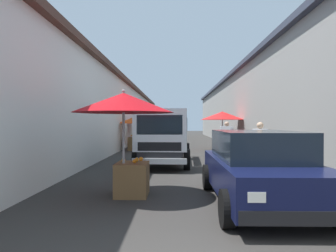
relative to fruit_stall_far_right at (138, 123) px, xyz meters
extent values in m
plane|color=#33302D|center=(-2.06, -2.58, -1.60)|extent=(90.00, 90.00, 0.00)
cube|color=silver|center=(0.19, 4.48, 0.48)|extent=(49.50, 7.00, 4.16)
cube|color=#4C3328|center=(0.19, 4.48, 2.68)|extent=(49.80, 7.50, 0.24)
cube|color=gray|center=(0.19, -9.65, 0.84)|extent=(49.50, 7.00, 4.87)
cube|color=#383D4C|center=(0.19, -9.65, 3.39)|extent=(49.80, 7.50, 0.24)
cylinder|color=#9E9EA3|center=(-0.01, -0.03, -0.56)|extent=(0.06, 0.06, 2.08)
cone|color=#D84C14|center=(-0.01, -0.03, 0.23)|extent=(2.46, 2.46, 0.49)
sphere|color=#9E9EA3|center=(-0.01, -0.03, 0.52)|extent=(0.07, 0.07, 0.07)
cube|color=brown|center=(0.04, 0.16, -1.22)|extent=(0.92, 0.80, 0.77)
sphere|color=orange|center=(-0.16, 0.04, -0.79)|extent=(0.09, 0.09, 0.09)
sphere|color=orange|center=(0.12, -0.08, -0.79)|extent=(0.09, 0.09, 0.09)
sphere|color=orange|center=(-0.12, 0.38, -0.73)|extent=(0.09, 0.09, 0.09)
cylinder|color=#9E9EA3|center=(-10.95, -1.05, -0.46)|extent=(0.06, 0.06, 2.28)
cone|color=red|center=(-10.95, -1.05, 0.46)|extent=(2.22, 2.22, 0.44)
sphere|color=#9E9EA3|center=(-10.95, -1.05, 0.71)|extent=(0.07, 0.07, 0.07)
cube|color=brown|center=(-10.87, -1.23, -1.24)|extent=(0.81, 0.70, 0.73)
sphere|color=orange|center=(-10.93, -1.29, -0.83)|extent=(0.09, 0.09, 0.09)
sphere|color=orange|center=(-10.73, -1.01, -0.83)|extent=(0.09, 0.09, 0.09)
sphere|color=orange|center=(-10.67, -1.31, -0.83)|extent=(0.09, 0.09, 0.09)
sphere|color=orange|center=(-10.62, -1.30, -0.83)|extent=(0.09, 0.09, 0.09)
sphere|color=orange|center=(-10.98, -1.44, -0.77)|extent=(0.09, 0.09, 0.09)
cylinder|color=#9E9EA3|center=(3.04, -0.03, -0.60)|extent=(0.06, 0.06, 2.00)
cone|color=red|center=(3.04, -0.03, 0.19)|extent=(2.84, 2.84, 0.43)
sphere|color=#9E9EA3|center=(3.04, -0.03, 0.44)|extent=(0.07, 0.07, 0.07)
cube|color=olive|center=(3.19, -0.27, -1.22)|extent=(0.82, 0.62, 0.76)
sphere|color=orange|center=(2.95, -0.42, -0.80)|extent=(0.09, 0.09, 0.09)
sphere|color=orange|center=(3.14, -0.09, -0.80)|extent=(0.09, 0.09, 0.09)
sphere|color=orange|center=(3.36, -0.19, -0.80)|extent=(0.09, 0.09, 0.09)
cylinder|color=#9E9EA3|center=(0.50, -5.04, -0.45)|extent=(0.06, 0.06, 2.30)
cone|color=red|center=(0.50, -5.04, 0.46)|extent=(2.62, 2.62, 0.49)
sphere|color=#9E9EA3|center=(0.50, -5.04, 0.74)|extent=(0.07, 0.07, 0.07)
cube|color=olive|center=(0.62, -5.12, -1.23)|extent=(0.74, 0.59, 0.74)
sphere|color=orange|center=(0.84, -4.95, -0.81)|extent=(0.09, 0.09, 0.09)
sphere|color=orange|center=(0.57, -5.30, -0.81)|extent=(0.09, 0.09, 0.09)
sphere|color=orange|center=(0.72, -5.03, -0.81)|extent=(0.09, 0.09, 0.09)
sphere|color=orange|center=(0.69, -5.11, -0.81)|extent=(0.09, 0.09, 0.09)
sphere|color=orange|center=(0.85, -5.32, -0.76)|extent=(0.09, 0.09, 0.09)
cube|color=#0F1438|center=(-11.54, -3.84, -1.03)|extent=(3.91, 1.73, 0.64)
cube|color=#19232D|center=(-11.39, -3.84, -0.43)|extent=(2.35, 1.52, 0.56)
cube|color=black|center=(-13.45, -3.85, -1.25)|extent=(0.11, 1.65, 0.20)
cube|color=silver|center=(-13.47, -3.26, -0.97)|extent=(0.06, 0.24, 0.14)
cylinder|color=black|center=(-12.87, -2.98, -1.30)|extent=(0.60, 0.20, 0.60)
cylinder|color=black|center=(-10.21, -4.69, -1.30)|extent=(0.60, 0.20, 0.60)
cylinder|color=black|center=(-10.21, -2.97, -1.30)|extent=(0.60, 0.20, 0.60)
cube|color=black|center=(-5.61, -1.78, -1.10)|extent=(4.85, 1.66, 0.36)
cube|color=silver|center=(-7.24, -1.72, -0.22)|extent=(1.60, 1.81, 1.40)
cube|color=#19232D|center=(-7.98, -1.69, -0.05)|extent=(0.12, 1.47, 0.63)
cube|color=#19232D|center=(-7.24, -1.72, -0.05)|extent=(1.11, 1.81, 0.45)
cube|color=black|center=(-7.99, -1.69, -0.74)|extent=(0.12, 1.40, 0.28)
cube|color=silver|center=(-8.07, -1.68, -1.20)|extent=(0.19, 1.75, 0.18)
cube|color=gray|center=(-4.83, -2.64, -0.67)|extent=(3.16, 0.19, 0.50)
cube|color=gray|center=(-4.76, -0.99, -0.67)|extent=(3.16, 0.19, 0.50)
cube|color=gray|center=(-3.24, -1.88, -0.67)|extent=(0.13, 1.65, 0.50)
cylinder|color=black|center=(-7.28, -2.59, -1.24)|extent=(0.73, 0.25, 0.72)
cylinder|color=black|center=(-7.21, -0.84, -1.24)|extent=(0.73, 0.25, 0.72)
cylinder|color=black|center=(-4.21, -2.71, -1.24)|extent=(0.73, 0.25, 0.72)
cylinder|color=black|center=(-4.14, -0.96, -1.24)|extent=(0.73, 0.25, 0.72)
cylinder|color=#665B4C|center=(-7.60, -4.93, -1.19)|extent=(0.14, 0.14, 0.81)
cylinder|color=#665B4C|center=(-7.75, -5.01, -1.19)|extent=(0.14, 0.14, 0.81)
cube|color=white|center=(-7.67, -4.97, -0.48)|extent=(0.51, 0.41, 0.61)
sphere|color=tan|center=(-7.67, -4.97, -0.07)|extent=(0.22, 0.22, 0.22)
cylinder|color=white|center=(-7.43, -4.83, -0.45)|extent=(0.08, 0.08, 0.55)
cylinder|color=white|center=(-7.92, -5.11, -0.45)|extent=(0.08, 0.08, 0.55)
cylinder|color=#232328|center=(-3.03, -4.78, -1.19)|extent=(0.14, 0.14, 0.83)
cylinder|color=#232328|center=(-2.96, -4.62, -1.19)|extent=(0.14, 0.14, 0.83)
cube|color=white|center=(-2.99, -4.70, -0.46)|extent=(0.38, 0.52, 0.62)
sphere|color=tan|center=(-2.99, -4.70, -0.03)|extent=(0.23, 0.23, 0.23)
cylinder|color=white|center=(-3.11, -4.97, -0.43)|extent=(0.08, 0.08, 0.56)
cylinder|color=white|center=(-2.88, -4.43, -0.43)|extent=(0.08, 0.08, 0.56)
cylinder|color=black|center=(-3.54, -4.22, -1.38)|extent=(0.45, 0.13, 0.44)
cylinder|color=black|center=(-4.78, -4.10, -1.38)|extent=(0.45, 0.15, 0.44)
cube|color=red|center=(-4.21, -4.15, -1.33)|extent=(0.92, 0.37, 0.08)
ellipsoid|color=black|center=(-4.51, -4.12, -0.96)|extent=(0.58, 0.31, 0.20)
cube|color=red|center=(-3.59, -4.21, -0.93)|extent=(0.17, 0.33, 0.56)
cylinder|color=silver|center=(-3.66, -4.21, -0.83)|extent=(0.28, 0.09, 0.68)
cylinder|color=black|center=(-3.74, -4.20, -0.48)|extent=(0.55, 0.09, 0.04)
camera|label=1|loc=(-17.41, -2.18, 0.01)|focal=31.62mm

